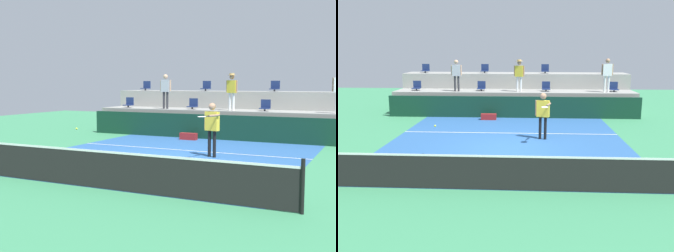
# 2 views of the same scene
# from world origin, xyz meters

# --- Properties ---
(ground_plane) EXTENTS (40.00, 40.00, 0.00)m
(ground_plane) POSITION_xyz_m (0.00, 0.00, 0.00)
(ground_plane) COLOR #388456
(court_inner_paint) EXTENTS (9.00, 10.00, 0.01)m
(court_inner_paint) POSITION_xyz_m (0.00, 1.00, 0.00)
(court_inner_paint) COLOR #285693
(court_inner_paint) RESTS_ON ground_plane
(court_service_line) EXTENTS (9.00, 0.06, 0.00)m
(court_service_line) POSITION_xyz_m (0.00, 2.40, 0.01)
(court_service_line) COLOR white
(court_service_line) RESTS_ON ground_plane
(tennis_net) EXTENTS (10.48, 0.08, 1.07)m
(tennis_net) POSITION_xyz_m (0.00, -4.00, 0.50)
(tennis_net) COLOR black
(tennis_net) RESTS_ON ground_plane
(sponsor_backboard) EXTENTS (13.00, 0.16, 1.10)m
(sponsor_backboard) POSITION_xyz_m (0.00, 6.00, 0.55)
(sponsor_backboard) COLOR #0F3323
(sponsor_backboard) RESTS_ON ground_plane
(seating_tier_lower) EXTENTS (13.00, 1.80, 1.25)m
(seating_tier_lower) POSITION_xyz_m (0.00, 7.30, 0.62)
(seating_tier_lower) COLOR gray
(seating_tier_lower) RESTS_ON ground_plane
(seating_tier_upper) EXTENTS (13.00, 1.80, 2.10)m
(seating_tier_upper) POSITION_xyz_m (0.00, 9.10, 1.05)
(seating_tier_upper) COLOR gray
(seating_tier_upper) RESTS_ON ground_plane
(stadium_chair_lower_far_left) EXTENTS (0.44, 0.40, 0.52)m
(stadium_chair_lower_far_left) POSITION_xyz_m (-5.38, 7.23, 1.46)
(stadium_chair_lower_far_left) COLOR #2D2D33
(stadium_chair_lower_far_left) RESTS_ON seating_tier_lower
(stadium_chair_lower_left) EXTENTS (0.44, 0.40, 0.52)m
(stadium_chair_lower_left) POSITION_xyz_m (-1.78, 7.23, 1.46)
(stadium_chair_lower_left) COLOR #2D2D33
(stadium_chair_lower_left) RESTS_ON seating_tier_lower
(stadium_chair_lower_right) EXTENTS (0.44, 0.40, 0.52)m
(stadium_chair_lower_right) POSITION_xyz_m (1.74, 7.23, 1.46)
(stadium_chair_lower_right) COLOR #2D2D33
(stadium_chair_lower_right) RESTS_ON seating_tier_lower
(stadium_chair_upper_far_left) EXTENTS (0.44, 0.40, 0.52)m
(stadium_chair_upper_far_left) POSITION_xyz_m (-5.35, 9.03, 2.31)
(stadium_chair_upper_far_left) COLOR #2D2D33
(stadium_chair_upper_far_left) RESTS_ON seating_tier_upper
(stadium_chair_upper_left) EXTENTS (0.44, 0.40, 0.52)m
(stadium_chair_upper_left) POSITION_xyz_m (-1.79, 9.03, 2.31)
(stadium_chair_upper_left) COLOR #2D2D33
(stadium_chair_upper_left) RESTS_ON seating_tier_upper
(stadium_chair_upper_right) EXTENTS (0.44, 0.40, 0.52)m
(stadium_chair_upper_right) POSITION_xyz_m (1.76, 9.03, 2.31)
(stadium_chair_upper_right) COLOR #2D2D33
(stadium_chair_upper_right) RESTS_ON seating_tier_upper
(tennis_player) EXTENTS (0.62, 1.33, 1.83)m
(tennis_player) POSITION_xyz_m (1.36, 1.40, 1.14)
(tennis_player) COLOR black
(tennis_player) RESTS_ON ground_plane
(spectator_in_grey) EXTENTS (0.59, 0.23, 1.68)m
(spectator_in_grey) POSITION_xyz_m (-3.06, 6.85, 2.26)
(spectator_in_grey) COLOR #2D2D33
(spectator_in_grey) RESTS_ON seating_tier_lower
(spectator_with_hat) EXTENTS (0.58, 0.47, 1.70)m
(spectator_with_hat) POSITION_xyz_m (0.29, 6.85, 2.29)
(spectator_with_hat) COLOR white
(spectator_with_hat) RESTS_ON seating_tier_lower
(tennis_ball) EXTENTS (0.07, 0.07, 0.07)m
(tennis_ball) POSITION_xyz_m (-2.23, -1.23, 1.05)
(tennis_ball) COLOR #CCE033
(equipment_bag) EXTENTS (0.76, 0.28, 0.30)m
(equipment_bag) POSITION_xyz_m (-1.19, 5.35, 0.15)
(equipment_bag) COLOR maroon
(equipment_bag) RESTS_ON ground_plane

